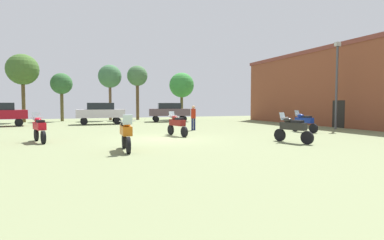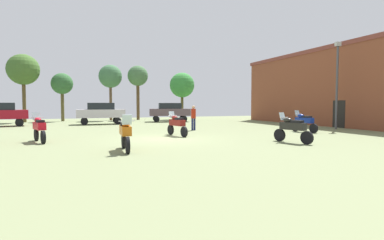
{
  "view_description": "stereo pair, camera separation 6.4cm",
  "coord_description": "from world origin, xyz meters",
  "px_view_note": "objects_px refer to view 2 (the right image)",
  "views": [
    {
      "loc": [
        -4.43,
        -15.46,
        1.9
      ],
      "look_at": [
        2.68,
        2.91,
        0.84
      ],
      "focal_mm": 27.77,
      "sensor_mm": 36.0,
      "label": 1
    },
    {
      "loc": [
        -4.37,
        -15.49,
        1.9
      ],
      "look_at": [
        2.68,
        2.91,
        0.84
      ],
      "focal_mm": 27.77,
      "sensor_mm": 36.0,
      "label": 2
    }
  ],
  "objects_px": {
    "motorcycle_4": "(39,128)",
    "car_3": "(170,111)",
    "tree_6": "(23,70)",
    "motorcycle_2": "(304,122)",
    "tree_3": "(182,85)",
    "motorcycle_5": "(292,128)",
    "motorcycle_6": "(125,133)",
    "lamp_post": "(337,81)",
    "brick_building": "(344,87)",
    "motorcycle_3": "(177,124)",
    "car_4": "(101,112)",
    "tree_5": "(110,77)",
    "tree_2": "(138,77)",
    "person_1": "(193,116)",
    "tree_1": "(62,84)"
  },
  "relations": [
    {
      "from": "motorcycle_2",
      "to": "tree_6",
      "type": "relative_size",
      "value": 0.31
    },
    {
      "from": "motorcycle_3",
      "to": "person_1",
      "type": "xyz_separation_m",
      "value": [
        2.26,
        3.1,
        0.33
      ]
    },
    {
      "from": "car_4",
      "to": "tree_2",
      "type": "distance_m",
      "value": 9.09
    },
    {
      "from": "tree_2",
      "to": "lamp_post",
      "type": "relative_size",
      "value": 1.0
    },
    {
      "from": "tree_6",
      "to": "lamp_post",
      "type": "xyz_separation_m",
      "value": [
        23.31,
        -17.82,
        -1.73
      ]
    },
    {
      "from": "motorcycle_3",
      "to": "tree_2",
      "type": "relative_size",
      "value": 0.33
    },
    {
      "from": "motorcycle_2",
      "to": "tree_3",
      "type": "height_order",
      "value": "tree_3"
    },
    {
      "from": "motorcycle_2",
      "to": "car_3",
      "type": "bearing_deg",
      "value": 102.53
    },
    {
      "from": "car_4",
      "to": "person_1",
      "type": "relative_size",
      "value": 2.43
    },
    {
      "from": "motorcycle_6",
      "to": "tree_1",
      "type": "xyz_separation_m",
      "value": [
        -3.36,
        23.48,
        3.31
      ]
    },
    {
      "from": "car_4",
      "to": "tree_3",
      "type": "bearing_deg",
      "value": -58.62
    },
    {
      "from": "person_1",
      "to": "tree_2",
      "type": "bearing_deg",
      "value": 92.36
    },
    {
      "from": "motorcycle_6",
      "to": "tree_1",
      "type": "relative_size",
      "value": 0.41
    },
    {
      "from": "motorcycle_3",
      "to": "tree_5",
      "type": "distance_m",
      "value": 19.43
    },
    {
      "from": "tree_2",
      "to": "brick_building",
      "type": "bearing_deg",
      "value": -44.68
    },
    {
      "from": "tree_2",
      "to": "person_1",
      "type": "bearing_deg",
      "value": -86.4
    },
    {
      "from": "tree_1",
      "to": "tree_6",
      "type": "xyz_separation_m",
      "value": [
        -3.58,
        -0.76,
        1.32
      ]
    },
    {
      "from": "car_3",
      "to": "tree_5",
      "type": "distance_m",
      "value": 8.44
    },
    {
      "from": "motorcycle_4",
      "to": "motorcycle_6",
      "type": "bearing_deg",
      "value": -68.37
    },
    {
      "from": "car_3",
      "to": "tree_2",
      "type": "distance_m",
      "value": 6.85
    },
    {
      "from": "lamp_post",
      "to": "tree_5",
      "type": "bearing_deg",
      "value": 128.07
    },
    {
      "from": "brick_building",
      "to": "tree_2",
      "type": "relative_size",
      "value": 3.34
    },
    {
      "from": "motorcycle_6",
      "to": "lamp_post",
      "type": "relative_size",
      "value": 0.33
    },
    {
      "from": "motorcycle_6",
      "to": "tree_3",
      "type": "height_order",
      "value": "tree_3"
    },
    {
      "from": "car_4",
      "to": "motorcycle_5",
      "type": "bearing_deg",
      "value": -154.96
    },
    {
      "from": "tree_6",
      "to": "motorcycle_2",
      "type": "bearing_deg",
      "value": -44.43
    },
    {
      "from": "person_1",
      "to": "tree_6",
      "type": "xyz_separation_m",
      "value": [
        -12.9,
        14.95,
        4.32
      ]
    },
    {
      "from": "motorcycle_3",
      "to": "motorcycle_4",
      "type": "relative_size",
      "value": 1.05
    },
    {
      "from": "car_3",
      "to": "tree_1",
      "type": "distance_m",
      "value": 12.19
    },
    {
      "from": "person_1",
      "to": "tree_6",
      "type": "distance_m",
      "value": 20.21
    },
    {
      "from": "motorcycle_4",
      "to": "motorcycle_6",
      "type": "relative_size",
      "value": 0.96
    },
    {
      "from": "tree_6",
      "to": "lamp_post",
      "type": "bearing_deg",
      "value": -37.4
    },
    {
      "from": "motorcycle_5",
      "to": "tree_6",
      "type": "relative_size",
      "value": 0.3
    },
    {
      "from": "tree_1",
      "to": "motorcycle_5",
      "type": "bearing_deg",
      "value": -64.58
    },
    {
      "from": "car_3",
      "to": "lamp_post",
      "type": "xyz_separation_m",
      "value": [
        8.95,
        -13.66,
        2.46
      ]
    },
    {
      "from": "brick_building",
      "to": "motorcycle_3",
      "type": "distance_m",
      "value": 17.48
    },
    {
      "from": "motorcycle_2",
      "to": "motorcycle_6",
      "type": "distance_m",
      "value": 12.93
    },
    {
      "from": "motorcycle_4",
      "to": "car_3",
      "type": "bearing_deg",
      "value": 34.42
    },
    {
      "from": "brick_building",
      "to": "motorcycle_4",
      "type": "height_order",
      "value": "brick_building"
    },
    {
      "from": "car_3",
      "to": "tree_5",
      "type": "bearing_deg",
      "value": 59.78
    },
    {
      "from": "car_3",
      "to": "person_1",
      "type": "xyz_separation_m",
      "value": [
        -1.46,
        -10.79,
        -0.13
      ]
    },
    {
      "from": "motorcycle_5",
      "to": "person_1",
      "type": "distance_m",
      "value": 8.37
    },
    {
      "from": "motorcycle_3",
      "to": "tree_2",
      "type": "xyz_separation_m",
      "value": [
        1.27,
        18.9,
        4.43
      ]
    },
    {
      "from": "tree_6",
      "to": "tree_3",
      "type": "bearing_deg",
      "value": 0.52
    },
    {
      "from": "tree_1",
      "to": "tree_2",
      "type": "height_order",
      "value": "tree_2"
    },
    {
      "from": "motorcycle_2",
      "to": "motorcycle_3",
      "type": "xyz_separation_m",
      "value": [
        -8.67,
        0.87,
        -0.01
      ]
    },
    {
      "from": "tree_3",
      "to": "tree_6",
      "type": "xyz_separation_m",
      "value": [
        -17.26,
        -0.16,
        1.16
      ]
    },
    {
      "from": "motorcycle_5",
      "to": "tree_6",
      "type": "distance_m",
      "value": 27.85
    },
    {
      "from": "car_3",
      "to": "tree_6",
      "type": "xyz_separation_m",
      "value": [
        -14.36,
        4.16,
        4.2
      ]
    },
    {
      "from": "motorcycle_3",
      "to": "tree_3",
      "type": "bearing_deg",
      "value": 57.63
    }
  ]
}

